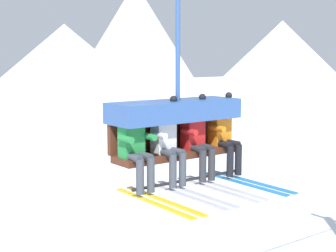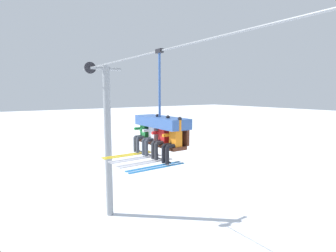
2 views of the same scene
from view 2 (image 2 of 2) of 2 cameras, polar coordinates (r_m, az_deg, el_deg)
The scene contains 7 objects.
lift_tower_near at distance 13.94m, azimuth -13.02°, elevation -2.63°, with size 0.36×1.88×7.99m.
lift_cable at distance 7.26m, azimuth 1.68°, elevation 16.80°, with size 16.04×0.05×0.05m.
chairlift_chair at distance 7.92m, azimuth -1.38°, elevation 0.03°, with size 2.09×0.74×3.14m.
skier_green at distance 8.56m, azimuth -5.68°, elevation -1.56°, with size 0.46×1.70×1.23m.
skier_white at distance 8.08m, azimuth -3.71°, elevation -1.92°, with size 0.48×1.70×1.34m.
skier_red at distance 7.61m, azimuth -1.55°, elevation -2.47°, with size 0.48×1.70×1.34m.
skier_orange at distance 7.16m, azimuth 0.89°, elevation -3.09°, with size 0.48×1.70×1.34m.
Camera 2 is at (6.50, -5.03, 6.50)m, focal length 28.00 mm.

